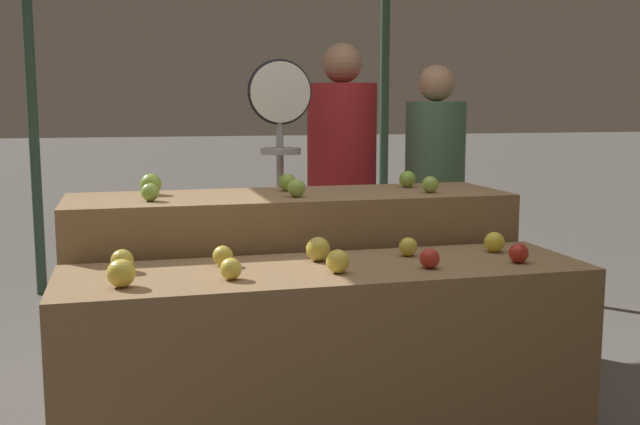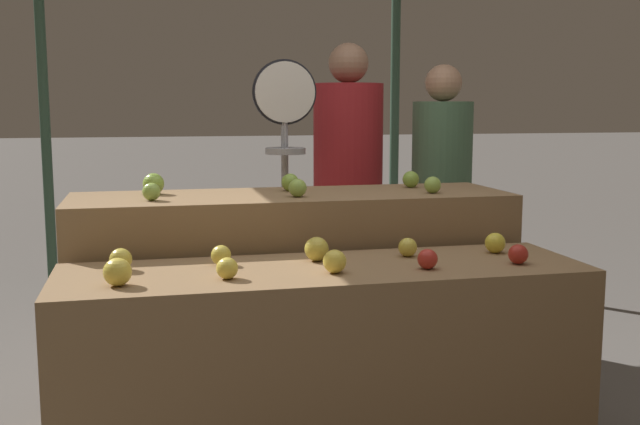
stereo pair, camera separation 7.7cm
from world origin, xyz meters
name	(u,v)px [view 1 (the left image)]	position (x,y,z in m)	size (l,w,h in m)	color
display_counter_front	(327,372)	(0.00, 0.00, 0.38)	(1.85, 0.55, 0.77)	olive
display_counter_back	(291,304)	(0.00, 0.60, 0.48)	(1.85, 0.55, 0.96)	olive
apple_front_0	(121,273)	(-0.70, -0.12, 0.81)	(0.09, 0.09, 0.09)	yellow
apple_front_1	(231,269)	(-0.35, -0.10, 0.80)	(0.07, 0.07, 0.07)	yellow
apple_front_2	(338,261)	(0.01, -0.10, 0.81)	(0.08, 0.08, 0.08)	yellow
apple_front_3	(430,258)	(0.34, -0.11, 0.80)	(0.07, 0.07, 0.07)	#B72D23
apple_front_4	(519,253)	(0.68, -0.10, 0.80)	(0.07, 0.07, 0.07)	#AD281E
apple_front_5	(122,261)	(-0.70, 0.11, 0.81)	(0.08, 0.08, 0.08)	gold
apple_front_6	(223,256)	(-0.35, 0.12, 0.80)	(0.07, 0.07, 0.07)	gold
apple_front_7	(318,249)	(-0.01, 0.11, 0.81)	(0.09, 0.09, 0.09)	gold
apple_front_8	(408,247)	(0.34, 0.11, 0.80)	(0.07, 0.07, 0.07)	gold
apple_front_9	(494,242)	(0.69, 0.10, 0.81)	(0.08, 0.08, 0.08)	gold
apple_back_0	(150,192)	(-0.58, 0.50, 0.99)	(0.07, 0.07, 0.07)	#8EB247
apple_back_1	(296,188)	(0.00, 0.49, 0.99)	(0.07, 0.07, 0.07)	#8EB247
apple_back_2	(430,185)	(0.59, 0.48, 0.99)	(0.07, 0.07, 0.07)	#8EB247
apple_back_3	(151,184)	(-0.57, 0.72, 1.00)	(0.09, 0.09, 0.09)	#84AD3D
apple_back_4	(288,182)	(0.01, 0.70, 0.99)	(0.08, 0.08, 0.08)	#84AD3D
apple_back_5	(407,179)	(0.57, 0.71, 0.99)	(0.08, 0.08, 0.08)	#84AD3D
produce_scale	(280,142)	(0.08, 1.18, 1.15)	(0.32, 0.20, 1.55)	#99999E
person_vendor_at_scale	(342,173)	(0.49, 1.51, 0.95)	(0.48, 0.48, 1.66)	#2D2D38
person_customer_left	(434,183)	(1.02, 1.43, 0.89)	(0.41, 0.41, 1.55)	#2D2D38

